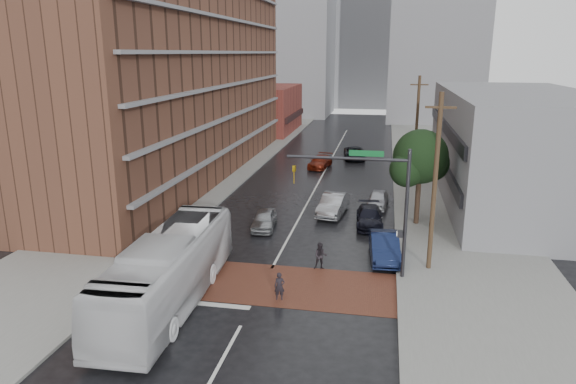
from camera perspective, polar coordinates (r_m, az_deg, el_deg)
The scene contains 24 objects.
ground at distance 27.51m, azimuth -2.96°, elevation -10.57°, with size 160.00×160.00×0.00m, color black.
crosswalk at distance 27.94m, azimuth -2.72°, elevation -10.11°, with size 14.00×5.00×0.02m, color brown.
sidewalk_west at distance 53.41m, azimuth -8.64°, elevation 2.19°, with size 9.00×90.00×0.15m, color gray.
sidewalk_east at distance 50.76m, azimuth 16.69°, elevation 1.03°, with size 9.00×90.00×0.15m, color gray.
apartment_block at distance 52.07m, azimuth -12.37°, elevation 17.14°, with size 10.00×44.00×28.00m, color brown.
storefront_west at distance 80.53m, azimuth -2.22°, elevation 9.19°, with size 8.00×16.00×7.00m, color maroon.
building_east at distance 45.88m, azimuth 23.93°, elevation 4.56°, with size 11.00×26.00×9.00m, color slate.
distant_tower_west at distance 104.06m, azimuth -0.32°, elevation 17.45°, with size 18.00×16.00×32.00m, color slate.
distant_tower_east at distance 96.56m, azimuth 16.35°, elevation 18.24°, with size 16.00×14.00×36.00m, color slate.
distant_tower_center at distance 119.19m, azimuth 8.18°, elevation 15.10°, with size 12.00×10.00×24.00m, color slate.
street_tree at distance 36.87m, azimuth 14.51°, elevation 3.43°, with size 4.20×4.10×6.90m.
signal_mast at distance 27.50m, azimuth 10.08°, elevation -0.25°, with size 6.50×0.30×7.20m.
utility_pole_near at distance 28.99m, azimuth 16.01°, elevation 1.01°, with size 1.60×0.26×10.00m.
utility_pole_far at distance 48.60m, azimuth 14.07°, elevation 6.70°, with size 1.60×0.26×10.00m.
transit_bus at distance 25.89m, azimuth -13.03°, elevation -8.43°, with size 2.94×12.55×3.50m, color silver.
pedestrian_a at distance 25.94m, azimuth -0.95°, elevation -10.46°, with size 0.52×0.34×1.44m, color black.
pedestrian_b at distance 29.44m, azimuth 3.64°, elevation -7.12°, with size 0.76×0.59×1.57m, color black.
car_travel_a at distance 36.03m, azimuth -2.67°, elevation -3.08°, with size 1.55×3.86×1.31m, color #929599.
car_travel_b at distance 39.20m, azimuth 5.04°, elevation -1.39°, with size 1.67×4.80×1.58m, color #A5A7AD.
car_travel_c at distance 55.18m, azimuth 3.60°, elevation 3.38°, with size 1.85×4.55×1.32m, color maroon.
suv_travel at distance 60.16m, azimuth 7.39°, elevation 4.30°, with size 2.28×4.95×1.37m, color black.
car_parked_near at distance 31.30m, azimuth 10.67°, elevation -5.99°, with size 1.64×4.69×1.55m, color #121C3F.
car_parked_mid at distance 37.05m, azimuth 9.04°, elevation -2.73°, with size 1.84×4.52×1.31m, color black.
car_parked_far at distance 41.60m, azimuth 9.97°, elevation -0.77°, with size 1.55×3.86×1.31m, color #A3A3AA.
Camera 1 is at (6.00, -24.04, 11.96)m, focal length 32.00 mm.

